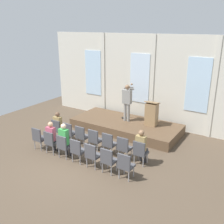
{
  "coord_description": "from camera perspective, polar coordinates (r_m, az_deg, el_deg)",
  "views": [
    {
      "loc": [
        5.51,
        -6.41,
        4.84
      ],
      "look_at": [
        -0.01,
        2.38,
        1.28
      ],
      "focal_mm": 41.03,
      "sensor_mm": 36.0,
      "label": 1
    }
  ],
  "objects": [
    {
      "name": "audience_r0_c6",
      "position": [
        9.29,
        6.56,
        -7.38
      ],
      "size": [
        0.36,
        0.39,
        1.34
      ],
      "color": "#2D2D33",
      "rests_on": "ground"
    },
    {
      "name": "mic_stand",
      "position": [
        12.58,
        2.8,
        0.06
      ],
      "size": [
        0.28,
        0.28,
        1.55
      ],
      "color": "black",
      "rests_on": "stage_platform"
    },
    {
      "name": "chair_r0_c4",
      "position": [
        9.9,
        -0.7,
        -6.85
      ],
      "size": [
        0.46,
        0.44,
        0.94
      ],
      "color": "#99999E",
      "rests_on": "ground"
    },
    {
      "name": "stage_platform",
      "position": [
        12.32,
        3.05,
        -3.13
      ],
      "size": [
        5.13,
        2.22,
        0.44
      ],
      "primitive_type": "cube",
      "color": "brown",
      "rests_on": "ground"
    },
    {
      "name": "speaker",
      "position": [
        12.04,
        3.39,
        2.66
      ],
      "size": [
        0.5,
        0.69,
        1.77
      ],
      "color": "gray",
      "rests_on": "stage_platform"
    },
    {
      "name": "rear_partition",
      "position": [
        12.92,
        6.38,
        7.14
      ],
      "size": [
        10.69,
        0.14,
        4.45
      ],
      "color": "beige",
      "rests_on": "ground"
    },
    {
      "name": "chair_r1_c1",
      "position": [
        10.32,
        -13.46,
        -6.3
      ],
      "size": [
        0.46,
        0.44,
        0.94
      ],
      "color": "#99999E",
      "rests_on": "ground"
    },
    {
      "name": "chair_r0_c0",
      "position": [
        11.44,
        -12.02,
        -3.62
      ],
      "size": [
        0.46,
        0.44,
        0.94
      ],
      "color": "#99999E",
      "rests_on": "ground"
    },
    {
      "name": "audience_r1_c1",
      "position": [
        10.29,
        -13.22,
        -5.15
      ],
      "size": [
        0.36,
        0.39,
        1.32
      ],
      "color": "#2D2D33",
      "rests_on": "ground"
    },
    {
      "name": "ground_plane",
      "position": [
        9.74,
        -7.56,
        -11.06
      ],
      "size": [
        13.89,
        13.89,
        0.0
      ],
      "primitive_type": "plane",
      "color": "brown"
    },
    {
      "name": "audience_r1_c2",
      "position": [
        9.84,
        -10.48,
        -5.88
      ],
      "size": [
        0.36,
        0.39,
        1.38
      ],
      "color": "#2D2D33",
      "rests_on": "ground"
    },
    {
      "name": "audience_r0_c0",
      "position": [
        11.43,
        -11.79,
        -2.66
      ],
      "size": [
        0.36,
        0.39,
        1.28
      ],
      "color": "#2D2D33",
      "rests_on": "ground"
    },
    {
      "name": "chair_r1_c2",
      "position": [
        9.89,
        -10.71,
        -7.25
      ],
      "size": [
        0.46,
        0.44,
        0.94
      ],
      "color": "#99999E",
      "rests_on": "ground"
    },
    {
      "name": "chair_r0_c3",
      "position": [
        10.24,
        -3.85,
        -5.98
      ],
      "size": [
        0.46,
        0.44,
        0.94
      ],
      "color": "#99999E",
      "rests_on": "ground"
    },
    {
      "name": "chair_r0_c6",
      "position": [
        9.32,
        6.29,
        -8.71
      ],
      "size": [
        0.46,
        0.44,
        0.94
      ],
      "color": "#99999E",
      "rests_on": "ground"
    },
    {
      "name": "chair_r0_c1",
      "position": [
        11.02,
        -9.5,
        -4.35
      ],
      "size": [
        0.46,
        0.44,
        0.94
      ],
      "color": "#99999E",
      "rests_on": "ground"
    },
    {
      "name": "chair_r0_c5",
      "position": [
        9.59,
        2.68,
        -7.77
      ],
      "size": [
        0.46,
        0.44,
        0.94
      ],
      "color": "#99999E",
      "rests_on": "ground"
    },
    {
      "name": "chair_r0_c2",
      "position": [
        10.62,
        -6.78,
        -5.14
      ],
      "size": [
        0.46,
        0.44,
        0.94
      ],
      "color": "#99999E",
      "rests_on": "ground"
    },
    {
      "name": "lectern",
      "position": [
        11.76,
        8.8,
        -0.39
      ],
      "size": [
        0.6,
        0.48,
        1.16
      ],
      "color": "#93724C",
      "rests_on": "stage_platform"
    },
    {
      "name": "chair_r1_c4",
      "position": [
        9.11,
        -4.42,
        -9.33
      ],
      "size": [
        0.46,
        0.44,
        0.94
      ],
      "color": "#99999E",
      "rests_on": "ground"
    },
    {
      "name": "chair_r1_c6",
      "position": [
        8.48,
        3.01,
        -11.61
      ],
      "size": [
        0.46,
        0.44,
        0.94
      ],
      "color": "#99999E",
      "rests_on": "ground"
    },
    {
      "name": "chair_r1_c5",
      "position": [
        8.78,
        -0.85,
        -10.45
      ],
      "size": [
        0.46,
        0.44,
        0.94
      ],
      "color": "#99999E",
      "rests_on": "ground"
    },
    {
      "name": "chair_r1_c0",
      "position": [
        10.77,
        -15.98,
        -5.42
      ],
      "size": [
        0.46,
        0.44,
        0.94
      ],
      "color": "#99999E",
      "rests_on": "ground"
    },
    {
      "name": "chair_r1_c3",
      "position": [
        9.48,
        -7.7,
        -8.26
      ],
      "size": [
        0.46,
        0.44,
        0.94
      ],
      "color": "#99999E",
      "rests_on": "ground"
    }
  ]
}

